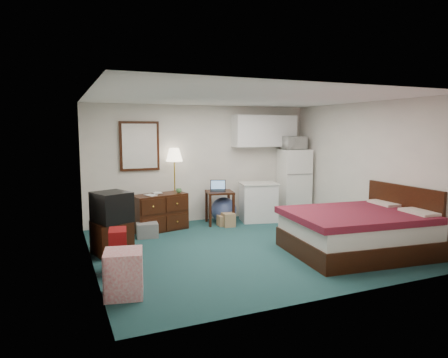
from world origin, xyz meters
name	(u,v)px	position (x,y,z in m)	size (l,w,h in m)	color
floor	(247,247)	(0.00, 0.00, 0.00)	(5.00, 4.50, 0.01)	#113135
ceiling	(248,98)	(0.00, 0.00, 2.50)	(5.00, 4.50, 0.01)	silver
walls	(248,174)	(0.00, 0.00, 1.25)	(5.01, 4.51, 2.50)	silver
mirror	(140,146)	(-1.35, 2.22, 1.65)	(0.80, 0.06, 1.00)	white
upper_cabinets	(265,131)	(1.45, 2.08, 1.95)	(1.50, 0.35, 0.70)	white
headboard	(403,214)	(2.46, -0.98, 0.55)	(0.06, 1.56, 1.00)	#331408
dresser	(159,212)	(-1.09, 1.70, 0.36)	(1.06, 0.48, 0.72)	#331408
floor_lamp	(175,187)	(-0.67, 2.05, 0.80)	(0.35, 0.35, 1.60)	gold
desk	(220,207)	(0.21, 1.74, 0.35)	(0.55, 0.55, 0.70)	#331408
exercise_ball	(224,210)	(0.33, 1.81, 0.27)	(0.55, 0.55, 0.55)	#394A7C
kitchen_counter	(258,202)	(1.09, 1.66, 0.41)	(0.74, 0.56, 0.81)	white
fridge	(294,182)	(2.13, 1.88, 0.77)	(0.63, 0.63, 1.53)	white
bed	(357,232)	(1.48, -0.98, 0.34)	(2.09, 1.63, 0.67)	maroon
tv_stand	(112,238)	(-2.17, 0.51, 0.26)	(0.52, 0.57, 0.52)	#331408
suitcase	(118,251)	(-2.19, -0.39, 0.31)	(0.24, 0.38, 0.61)	#6A0603
retail_box	(124,273)	(-2.25, -1.23, 0.28)	(0.44, 0.44, 0.56)	white
file_bin	(147,230)	(-1.43, 1.26, 0.13)	(0.38, 0.29, 0.27)	gray
cardboard_box_a	(224,220)	(0.23, 1.54, 0.11)	(0.26, 0.22, 0.22)	olive
cardboard_box_b	(228,220)	(0.29, 1.46, 0.14)	(0.24, 0.28, 0.28)	olive
laptop	(218,186)	(0.17, 1.74, 0.81)	(0.32, 0.26, 0.22)	black
crt_tv	(112,207)	(-2.15, 0.51, 0.76)	(0.52, 0.56, 0.48)	black
microwave	(294,141)	(2.08, 1.84, 1.72)	(0.54, 0.30, 0.36)	white
book_a	(147,190)	(-1.36, 1.55, 0.83)	(0.16, 0.02, 0.22)	olive
book_b	(153,188)	(-1.19, 1.79, 0.83)	(0.17, 0.02, 0.23)	olive
mug	(179,190)	(-0.69, 1.71, 0.78)	(0.11, 0.09, 0.11)	#4A8043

